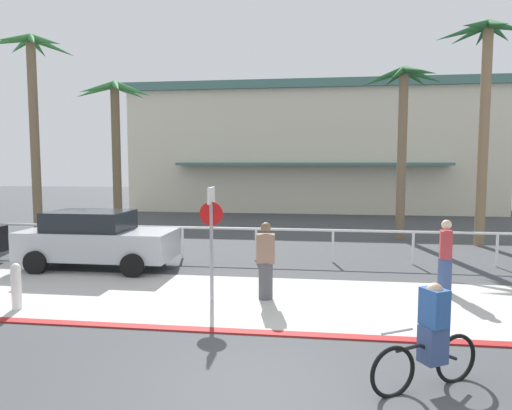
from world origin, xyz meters
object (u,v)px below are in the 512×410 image
at_px(palm_tree_0, 32,90).
at_px(palm_tree_1, 115,122).
at_px(car_silver_1, 97,239).
at_px(pedestrian_0, 266,264).
at_px(palm_tree_3, 485,78).
at_px(cyclist_black_0, 430,339).
at_px(bollard_0, 16,286).
at_px(palm_tree_2, 403,107).
at_px(pedestrian_1, 445,259).
at_px(stop_sign_bike_lane, 211,228).

distance_m(palm_tree_0, palm_tree_1, 3.36).
distance_m(car_silver_1, pedestrian_0, 5.78).
relative_size(palm_tree_0, palm_tree_1, 1.26).
bearing_deg(palm_tree_3, cyclist_black_0, -110.61).
bearing_deg(palm_tree_0, bollard_0, -59.71).
bearing_deg(palm_tree_0, palm_tree_2, 6.65).
bearing_deg(palm_tree_3, palm_tree_0, -178.21).
bearing_deg(car_silver_1, palm_tree_0, 135.55).
distance_m(cyclist_black_0, pedestrian_0, 4.67).
bearing_deg(car_silver_1, pedestrian_1, -8.13).
distance_m(palm_tree_0, car_silver_1, 8.64).
bearing_deg(car_silver_1, palm_tree_3, 23.73).
xyz_separation_m(palm_tree_0, pedestrian_1, (14.37, -6.22, -5.17)).
bearing_deg(cyclist_black_0, pedestrian_1, 73.49).
bearing_deg(bollard_0, pedestrian_1, 15.28).
distance_m(bollard_0, pedestrian_1, 9.60).
distance_m(palm_tree_3, car_silver_1, 14.47).
xyz_separation_m(stop_sign_bike_lane, pedestrian_0, (1.16, 0.37, -0.86)).
bearing_deg(cyclist_black_0, palm_tree_0, 139.29).
distance_m(palm_tree_2, pedestrian_0, 10.99).
height_order(pedestrian_0, pedestrian_1, pedestrian_0).
relative_size(bollard_0, palm_tree_1, 0.15).
xyz_separation_m(palm_tree_1, palm_tree_2, (11.73, 0.58, 0.51)).
bearing_deg(stop_sign_bike_lane, palm_tree_2, 59.19).
bearing_deg(palm_tree_3, bollard_0, -142.69).
relative_size(cyclist_black_0, pedestrian_0, 0.91).
height_order(palm_tree_0, palm_tree_2, palm_tree_0).
bearing_deg(pedestrian_0, bollard_0, -164.19).
height_order(bollard_0, cyclist_black_0, cyclist_black_0).
bearing_deg(cyclist_black_0, pedestrian_0, 125.34).
bearing_deg(palm_tree_3, palm_tree_1, 177.64).
height_order(palm_tree_1, pedestrian_1, palm_tree_1).
bearing_deg(stop_sign_bike_lane, bollard_0, -164.75).
relative_size(palm_tree_0, palm_tree_3, 1.00).
distance_m(stop_sign_bike_lane, palm_tree_2, 11.51).
height_order(bollard_0, palm_tree_1, palm_tree_1).
bearing_deg(palm_tree_2, stop_sign_bike_lane, -120.81).
height_order(stop_sign_bike_lane, pedestrian_1, stop_sign_bike_lane).
bearing_deg(palm_tree_0, pedestrian_1, -23.41).
bearing_deg(palm_tree_1, stop_sign_bike_lane, -55.14).
distance_m(bollard_0, cyclist_black_0, 8.16).
distance_m(bollard_0, palm_tree_2, 14.94).
height_order(bollard_0, palm_tree_0, palm_tree_0).
bearing_deg(car_silver_1, pedestrian_0, -24.83).
bearing_deg(palm_tree_2, bollard_0, -132.38).
xyz_separation_m(bollard_0, palm_tree_0, (-5.11, 8.75, 5.47)).
xyz_separation_m(stop_sign_bike_lane, palm_tree_2, (5.60, 9.38, 3.60)).
relative_size(bollard_0, car_silver_1, 0.23).
bearing_deg(palm_tree_1, pedestrian_0, -49.16).
relative_size(palm_tree_2, pedestrian_0, 3.90).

